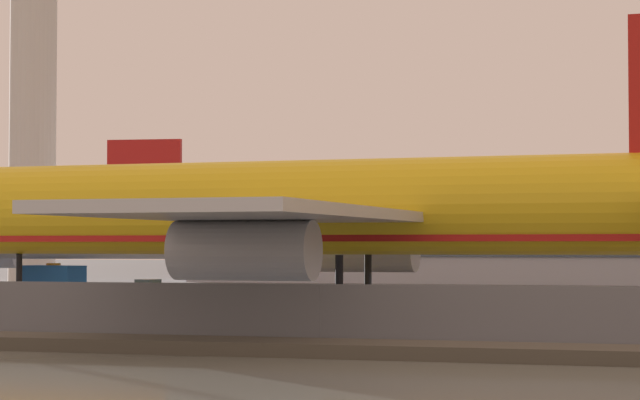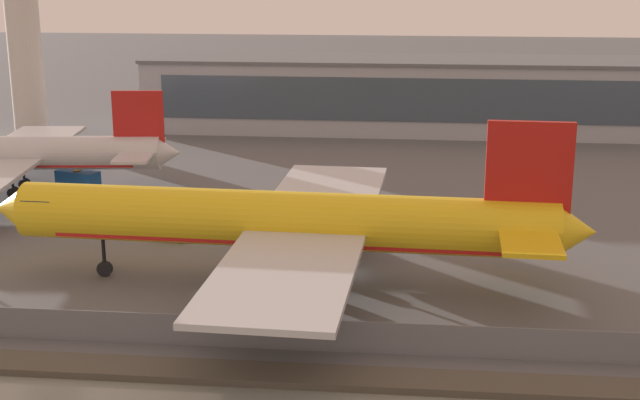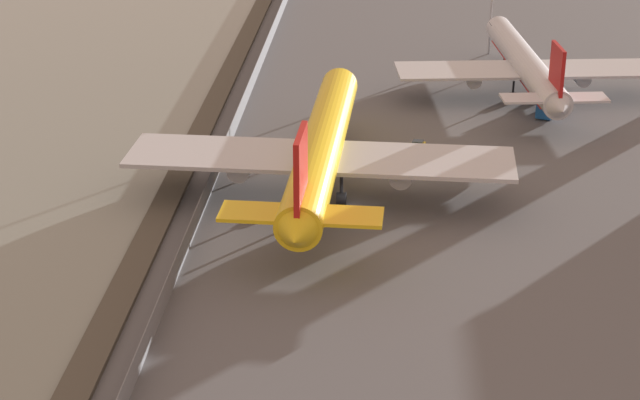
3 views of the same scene
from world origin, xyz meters
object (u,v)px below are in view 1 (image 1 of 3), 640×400
cargo_jet_yellow (308,211)px  ops_van (55,278)px  baggage_tug (153,296)px  control_tower (34,32)px

cargo_jet_yellow → ops_van: cargo_jet_yellow is taller
baggage_tug → cargo_jet_yellow: bearing=-40.2°
baggage_tug → ops_van: (-16.21, 18.08, 0.47)m
cargo_jet_yellow → control_tower: control_tower is taller
baggage_tug → control_tower: bearing=125.7°
ops_van → control_tower: control_tower is taller
cargo_jet_yellow → baggage_tug: bearing=139.8°
cargo_jet_yellow → ops_van: 41.69m
baggage_tug → ops_van: bearing=131.9°
cargo_jet_yellow → control_tower: bearing=128.8°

